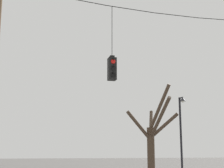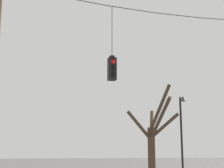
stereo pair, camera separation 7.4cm
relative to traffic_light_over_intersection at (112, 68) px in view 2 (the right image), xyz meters
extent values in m
cylinder|color=black|center=(-1.39, 0.00, 2.96)|extent=(2.28, 0.03, 0.21)
cylinder|color=black|center=(0.89, 0.00, 2.83)|extent=(2.28, 0.03, 0.12)
cylinder|color=black|center=(3.17, 0.00, 2.78)|extent=(2.28, 0.03, 0.03)
cylinder|color=black|center=(5.44, 0.00, 2.83)|extent=(2.28, 0.03, 0.12)
cube|color=black|center=(0.00, 0.00, -0.03)|extent=(0.34, 0.34, 0.99)
cube|color=black|center=(0.00, 0.00, 0.51)|extent=(0.19, 0.19, 0.10)
cylinder|color=black|center=(0.00, 0.00, 1.71)|extent=(0.02, 0.02, 2.30)
cylinder|color=red|center=(0.00, -0.18, 0.26)|extent=(0.20, 0.03, 0.20)
cylinder|color=black|center=(0.00, -0.23, 0.35)|extent=(0.07, 0.12, 0.07)
cylinder|color=black|center=(0.00, -0.18, -0.03)|extent=(0.20, 0.03, 0.20)
cylinder|color=black|center=(0.00, -0.23, 0.06)|extent=(0.07, 0.12, 0.07)
cylinder|color=black|center=(0.00, -0.18, -0.33)|extent=(0.20, 0.03, 0.20)
cylinder|color=black|center=(0.00, -0.23, -0.24)|extent=(0.07, 0.12, 0.07)
cylinder|color=red|center=(0.00, 0.19, 0.26)|extent=(0.20, 0.03, 0.20)
cylinder|color=black|center=(0.00, 0.23, 0.35)|extent=(0.07, 0.12, 0.07)
cylinder|color=black|center=(0.00, 0.19, -0.03)|extent=(0.20, 0.03, 0.20)
cylinder|color=black|center=(0.00, 0.23, 0.06)|extent=(0.07, 0.12, 0.07)
cylinder|color=black|center=(0.00, 0.19, -0.33)|extent=(0.20, 0.03, 0.20)
cylinder|color=black|center=(0.00, 0.23, -0.24)|extent=(0.07, 0.12, 0.07)
cylinder|color=black|center=(5.47, 4.61, -2.96)|extent=(0.12, 0.12, 5.22)
cylinder|color=black|center=(5.47, 4.40, -0.40)|extent=(0.07, 0.41, 0.07)
cone|color=#232328|center=(5.47, 4.20, -0.51)|extent=(0.37, 0.37, 0.22)
sphere|color=silver|center=(5.47, 4.20, -0.62)|extent=(0.17, 0.17, 0.17)
cylinder|color=#423326|center=(3.92, 5.49, -3.84)|extent=(0.44, 0.44, 3.46)
cylinder|color=#423326|center=(3.12, 5.23, -2.05)|extent=(1.80, 0.75, 1.74)
cylinder|color=#423326|center=(4.63, 5.07, -2.01)|extent=(1.62, 1.09, 1.54)
cylinder|color=#423326|center=(4.16, 5.99, -1.80)|extent=(0.73, 1.23, 1.68)
cylinder|color=#423326|center=(4.21, 4.70, -0.96)|extent=(0.82, 1.81, 2.59)
cylinder|color=#423326|center=(4.00, 4.24, -1.68)|extent=(0.35, 2.64, 2.25)
camera|label=1|loc=(-3.84, -13.87, -3.55)|focal=55.00mm
camera|label=2|loc=(-3.76, -13.89, -3.55)|focal=55.00mm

